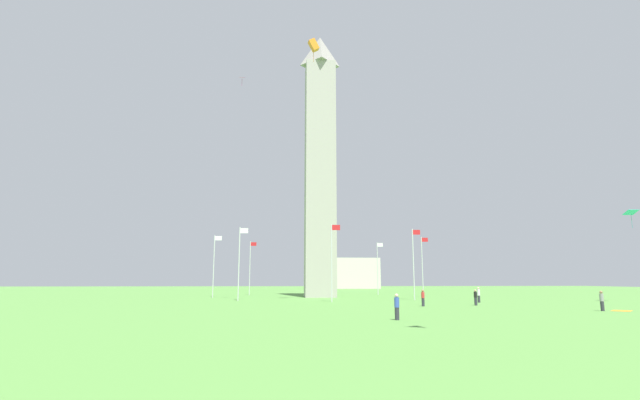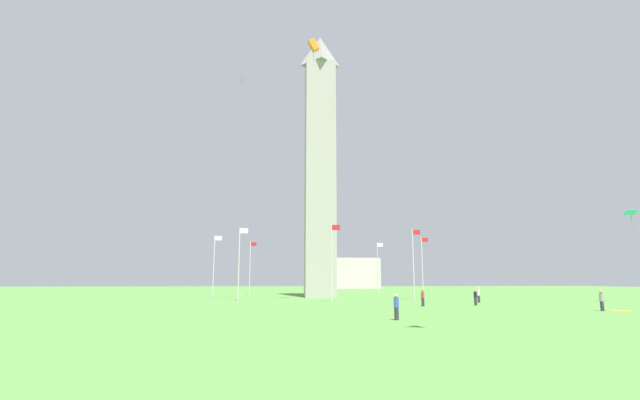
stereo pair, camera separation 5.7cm
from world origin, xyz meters
The scene contains 20 objects.
ground_plane centered at (0.00, 0.00, 0.00)m, with size 260.00×260.00×0.00m, color #548C3D.
obelisk_monument centered at (0.00, 0.00, 21.21)m, with size 4.67×4.67×42.43m.
flagpole_n centered at (16.07, 0.00, 5.04)m, with size 1.12×0.14×9.27m.
flagpole_ne centered at (11.38, 11.32, 5.04)m, with size 1.12×0.14×9.27m.
flagpole_e centered at (0.05, 16.02, 5.04)m, with size 1.12×0.14×9.27m.
flagpole_se centered at (-11.27, 11.32, 5.04)m, with size 1.12×0.14×9.27m.
flagpole_s centered at (-15.96, 0.00, 5.04)m, with size 1.12×0.14×9.27m.
flagpole_sw centered at (-11.27, -11.32, 5.04)m, with size 1.12×0.14×9.27m.
flagpole_w centered at (0.05, -16.02, 5.04)m, with size 1.12×0.14×9.27m.
flagpole_nw centered at (11.38, -11.32, 5.04)m, with size 1.12×0.14×9.27m.
person_gray_shirt centered at (20.85, -33.88, 0.83)m, with size 0.32×0.32×1.67m.
person_white_shirt centered at (16.80, -18.58, 0.87)m, with size 0.32×0.32×1.76m.
person_red_shirt centered at (8.02, -25.60, 0.80)m, with size 0.32×0.32×1.62m.
person_black_shirt centered at (13.87, -24.54, 0.80)m, with size 0.32×0.32×1.61m.
person_blue_shirt centered at (1.44, -41.21, 0.84)m, with size 0.32×0.32×1.68m.
kite_orange_box centered at (-2.35, -17.75, 31.46)m, with size 1.47×0.97×3.03m.
kite_pink_diamond centered at (-11.43, -13.64, 28.65)m, with size 0.94×0.89×1.35m.
kite_cyan_diamond centered at (35.72, -19.78, 10.51)m, with size 1.45×1.38×2.13m.
distant_building centered at (14.28, 76.57, 4.60)m, with size 19.87×16.97×9.20m.
picnic_blanket_near_first_person centered at (22.60, -33.78, 0.01)m, with size 1.80×1.40×0.01m, color orange.
Camera 2 is at (-6.18, -71.77, 2.55)m, focal length 26.23 mm.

